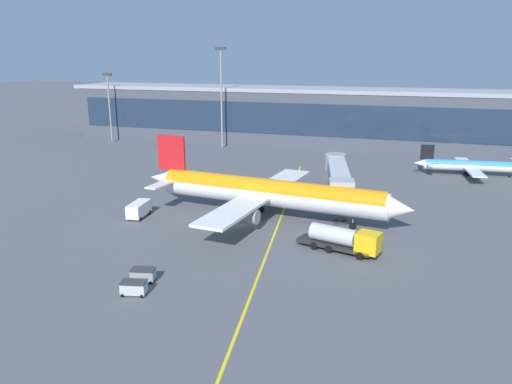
{
  "coord_description": "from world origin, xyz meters",
  "views": [
    {
      "loc": [
        23.56,
        -65.42,
        24.23
      ],
      "look_at": [
        1.56,
        2.11,
        4.5
      ],
      "focal_mm": 34.44,
      "sensor_mm": 36.0,
      "label": 1
    }
  ],
  "objects_px": {
    "crew_van": "(139,209)",
    "baggage_cart_1": "(143,274)",
    "baggage_cart_0": "(134,287)",
    "fuel_tanker": "(344,239)",
    "main_airliner": "(268,192)",
    "commuter_jet_far": "(473,166)"
  },
  "relations": [
    {
      "from": "main_airliner",
      "to": "fuel_tanker",
      "type": "relative_size",
      "value": 3.93
    },
    {
      "from": "crew_van",
      "to": "baggage_cart_1",
      "type": "bearing_deg",
      "value": -58.0
    },
    {
      "from": "main_airliner",
      "to": "fuel_tanker",
      "type": "xyz_separation_m",
      "value": [
        13.24,
        -10.54,
        -2.29
      ]
    },
    {
      "from": "baggage_cart_0",
      "to": "baggage_cart_1",
      "type": "height_order",
      "value": "same"
    },
    {
      "from": "main_airliner",
      "to": "commuter_jet_far",
      "type": "relative_size",
      "value": 1.83
    },
    {
      "from": "crew_van",
      "to": "baggage_cart_1",
      "type": "relative_size",
      "value": 1.78
    },
    {
      "from": "baggage_cart_0",
      "to": "fuel_tanker",
      "type": "bearing_deg",
      "value": 43.65
    },
    {
      "from": "fuel_tanker",
      "to": "baggage_cart_0",
      "type": "bearing_deg",
      "value": -136.35
    },
    {
      "from": "main_airliner",
      "to": "baggage_cart_0",
      "type": "bearing_deg",
      "value": -101.77
    },
    {
      "from": "main_airliner",
      "to": "fuel_tanker",
      "type": "bearing_deg",
      "value": -38.52
    },
    {
      "from": "crew_van",
      "to": "baggage_cart_0",
      "type": "relative_size",
      "value": 1.78
    },
    {
      "from": "main_airliner",
      "to": "commuter_jet_far",
      "type": "xyz_separation_m",
      "value": [
        32.78,
        39.48,
        -1.88
      ]
    },
    {
      "from": "fuel_tanker",
      "to": "baggage_cart_1",
      "type": "bearing_deg",
      "value": -142.64
    },
    {
      "from": "main_airliner",
      "to": "commuter_jet_far",
      "type": "height_order",
      "value": "main_airliner"
    },
    {
      "from": "baggage_cart_1",
      "to": "fuel_tanker",
      "type": "bearing_deg",
      "value": 37.36
    },
    {
      "from": "crew_van",
      "to": "commuter_jet_far",
      "type": "bearing_deg",
      "value": 41.16
    },
    {
      "from": "baggage_cart_1",
      "to": "commuter_jet_far",
      "type": "distance_m",
      "value": 76.33
    },
    {
      "from": "baggage_cart_0",
      "to": "baggage_cart_1",
      "type": "bearing_deg",
      "value": 103.12
    },
    {
      "from": "crew_van",
      "to": "baggage_cart_0",
      "type": "xyz_separation_m",
      "value": [
        13.14,
        -22.98,
        -0.53
      ]
    },
    {
      "from": "baggage_cart_0",
      "to": "crew_van",
      "type": "bearing_deg",
      "value": 119.76
    },
    {
      "from": "commuter_jet_far",
      "to": "baggage_cart_1",
      "type": "bearing_deg",
      "value": -121.2
    },
    {
      "from": "fuel_tanker",
      "to": "commuter_jet_far",
      "type": "distance_m",
      "value": 53.7
    }
  ]
}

